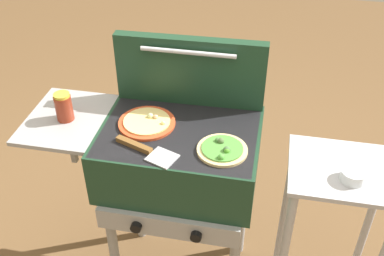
% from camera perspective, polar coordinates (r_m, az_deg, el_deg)
% --- Properties ---
extents(grill, '(0.96, 0.53, 0.90)m').
position_cam_1_polar(grill, '(1.94, -1.89, -3.75)').
color(grill, '#193823').
rests_on(grill, ground_plane).
extents(grill_lid_open, '(0.63, 0.09, 0.30)m').
position_cam_1_polar(grill_lid_open, '(1.94, -0.22, 7.02)').
color(grill_lid_open, '#193823').
rests_on(grill_lid_open, grill).
extents(pizza_veggie, '(0.19, 0.19, 0.04)m').
position_cam_1_polar(pizza_veggie, '(1.74, 3.75, -2.65)').
color(pizza_veggie, '#E0C17F').
rests_on(pizza_veggie, grill).
extents(pizza_cheese, '(0.23, 0.23, 0.03)m').
position_cam_1_polar(pizza_cheese, '(1.88, -5.54, 0.70)').
color(pizza_cheese, '#C64723').
rests_on(pizza_cheese, grill).
extents(sauce_jar, '(0.07, 0.07, 0.12)m').
position_cam_1_polar(sauce_jar, '(1.95, -15.49, 2.53)').
color(sauce_jar, maroon).
rests_on(sauce_jar, grill).
extents(spatula, '(0.26, 0.15, 0.02)m').
position_cam_1_polar(spatula, '(1.75, -5.73, -2.71)').
color(spatula, '#B7BABF').
rests_on(spatula, grill).
extents(prep_table, '(0.44, 0.36, 0.81)m').
position_cam_1_polar(prep_table, '(2.06, 17.16, -9.76)').
color(prep_table, '#B2B2B7').
rests_on(prep_table, ground_plane).
extents(topping_bowl_near, '(0.10, 0.10, 0.04)m').
position_cam_1_polar(topping_bowl_near, '(1.84, 19.19, -5.57)').
color(topping_bowl_near, silver).
rests_on(topping_bowl_near, prep_table).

